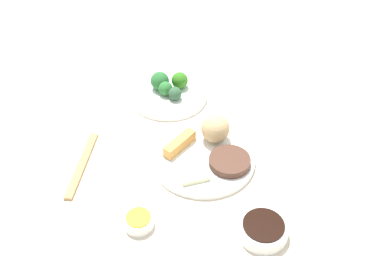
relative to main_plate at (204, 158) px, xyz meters
name	(u,v)px	position (x,y,z in m)	size (l,w,h in m)	color
tabletop	(203,165)	(0.00, -0.01, -0.02)	(2.20, 2.20, 0.02)	beige
main_plate	(204,158)	(0.00, 0.00, 0.00)	(0.26, 0.26, 0.02)	white
rice_scoop	(215,129)	(0.03, 0.06, 0.04)	(0.07, 0.07, 0.07)	tan
spring_roll	(180,144)	(-0.06, 0.03, 0.02)	(0.10, 0.03, 0.03)	gold
crab_rangoon_wonton	(192,172)	(-0.03, -0.06, 0.01)	(0.07, 0.07, 0.01)	beige
stir_fry_heap	(230,161)	(0.06, -0.03, 0.02)	(0.10, 0.10, 0.02)	#4B2C20
broccoli_plate	(169,96)	(-0.08, 0.27, 0.00)	(0.23, 0.23, 0.01)	white
broccoli_floret_0	(175,94)	(-0.06, 0.24, 0.03)	(0.04, 0.04, 0.04)	#2F5637
broccoli_floret_1	(160,81)	(-0.10, 0.30, 0.03)	(0.05, 0.05, 0.05)	#27652E
broccoli_floret_2	(166,89)	(-0.09, 0.27, 0.03)	(0.04, 0.04, 0.04)	#2B6C31
broccoli_floret_3	(180,80)	(-0.04, 0.30, 0.03)	(0.05, 0.05, 0.05)	#30721C
soy_sauce_bowl	(263,230)	(0.10, -0.23, 0.01)	(0.11, 0.11, 0.03)	white
soy_sauce_bowl_liquid	(264,225)	(0.10, -0.23, 0.02)	(0.09, 0.09, 0.00)	black
sauce_ramekin_hot_mustard	(139,222)	(-0.16, -0.19, 0.00)	(0.07, 0.07, 0.02)	white
sauce_ramekin_hot_mustard_liquid	(138,217)	(-0.16, -0.19, 0.02)	(0.05, 0.05, 0.00)	yellow
chopsticks_pair	(82,164)	(-0.30, 0.01, 0.00)	(0.23, 0.02, 0.01)	#AD814E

